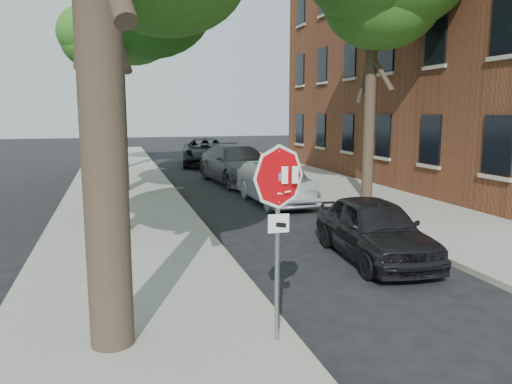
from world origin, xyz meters
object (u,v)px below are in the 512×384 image
(apartment_building, at_px, (488,12))
(tree_far, at_px, (108,30))
(car_a, at_px, (374,229))
(stop_sign, at_px, (278,206))
(car_b, at_px, (275,183))
(car_c, at_px, (238,164))
(car_d, at_px, (206,152))

(apartment_building, distance_m, tree_far, 18.18)
(tree_far, xyz_separation_m, car_a, (5.32, -17.75, -6.55))
(stop_sign, distance_m, car_b, 10.82)
(stop_sign, relative_size, car_a, 0.67)
(apartment_building, distance_m, car_a, 17.08)
(car_a, xyz_separation_m, car_c, (0.00, 12.24, 0.18))
(apartment_building, height_order, car_b, apartment_building)
(car_d, bearing_deg, stop_sign, -89.94)
(car_d, bearing_deg, tree_far, -148.10)
(stop_sign, xyz_separation_m, car_d, (3.26, 23.48, -1.15))
(tree_far, xyz_separation_m, car_d, (5.28, 2.34, -6.41))
(car_c, bearing_deg, car_b, -96.17)
(tree_far, height_order, car_d, tree_far)
(tree_far, relative_size, car_c, 1.60)
(apartment_building, bearing_deg, stop_sign, -136.35)
(car_b, bearing_deg, stop_sign, -110.18)
(apartment_building, height_order, tree_far, apartment_building)
(tree_far, bearing_deg, stop_sign, -84.54)
(car_a, xyz_separation_m, car_d, (-0.04, 20.09, 0.14))
(car_b, height_order, car_d, car_d)
(stop_sign, distance_m, car_a, 4.90)
(car_c, height_order, car_d, car_c)
(stop_sign, bearing_deg, car_d, 82.10)
(stop_sign, xyz_separation_m, car_a, (3.30, 3.39, -1.28))
(tree_far, distance_m, car_c, 9.96)
(car_b, relative_size, car_d, 0.76)
(car_b, bearing_deg, tree_far, 113.71)
(car_c, xyz_separation_m, car_d, (-0.04, 7.85, -0.05))
(car_c, distance_m, car_d, 7.85)
(apartment_building, distance_m, stop_sign, 21.10)
(car_a, bearing_deg, tree_far, 111.03)
(apartment_building, relative_size, car_a, 5.17)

